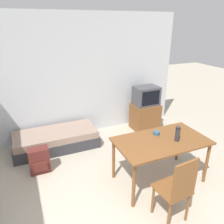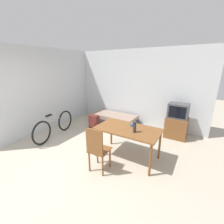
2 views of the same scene
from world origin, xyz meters
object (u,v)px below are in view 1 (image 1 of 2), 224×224
Objects in this scene: daybed at (56,140)px; tv at (145,110)px; mate_bowl at (156,133)px; dining_table at (161,144)px; thermos_flask at (178,133)px; wooden_chair at (178,188)px; backpack at (39,160)px.

daybed is 2.21m from tv.
daybed is 2.17m from mate_bowl.
thermos_flask is at bearing -28.09° from dining_table.
wooden_chair is 4.22× the size of thermos_flask.
daybed is at bearing 128.91° from dining_table.
mate_bowl is (-0.18, 0.29, -0.10)m from thermos_flask.
wooden_chair reaches higher than mate_bowl.
tv is (2.19, 0.05, 0.32)m from daybed.
mate_bowl is (0.32, 0.98, 0.23)m from wooden_chair.
daybed is at bearing 132.68° from mate_bowl.
backpack is at bearing 150.99° from thermos_flask.
tv is at bearing 66.79° from wooden_chair.
wooden_chair is (-1.10, -2.56, 0.05)m from tv.
mate_bowl is (-0.77, -1.58, 0.29)m from tv.
backpack is at bearing -119.84° from daybed.
dining_table is at bearing 69.55° from wooden_chair.
thermos_flask reaches higher than mate_bowl.
backpack is at bearing 155.89° from mate_bowl.
mate_bowl is (1.42, -1.54, 0.61)m from daybed.
tv reaches higher than mate_bowl.
dining_table is at bearing -114.41° from tv.
thermos_flask reaches higher than dining_table.
tv is at bearing 16.38° from backpack.
tv is 1.95m from dining_table.
daybed is 1.59× the size of tv.
daybed is 1.18× the size of dining_table.
backpack is at bearing 129.99° from wooden_chair.
daybed is at bearing 60.16° from backpack.
backpack is (-2.01, 1.11, -0.66)m from thermos_flask.
tv is at bearing 72.40° from thermos_flask.
wooden_chair is 0.91m from thermos_flask.
wooden_chair is at bearing -50.01° from backpack.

